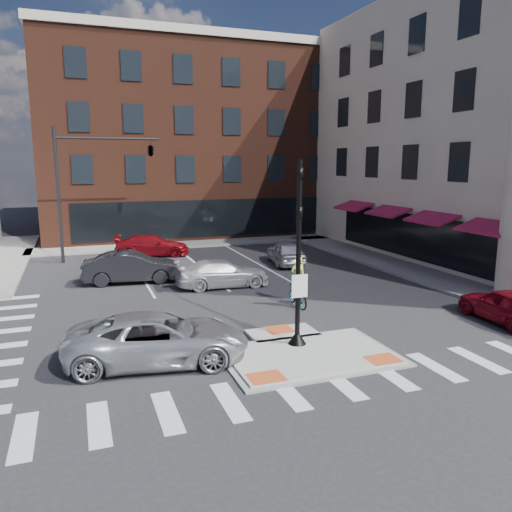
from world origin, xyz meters
name	(u,v)px	position (x,y,z in m)	size (l,w,h in m)	color
ground	(302,351)	(0.00, 0.00, 0.00)	(120.00, 120.00, 0.00)	#28282B
refuge_island	(306,353)	(0.00, -0.26, 0.05)	(5.40, 4.65, 0.13)	gray
sidewalk_e	(398,266)	(10.80, 10.00, 0.07)	(3.00, 24.00, 0.15)	gray
sidewalk_n	(214,242)	(3.00, 22.00, 0.07)	(26.00, 3.00, 0.15)	gray
building_n	(184,142)	(3.00, 31.99, 7.80)	(24.40, 18.40, 15.50)	#522719
building_far_left	(95,170)	(-4.00, 52.00, 5.00)	(10.00, 12.00, 10.00)	slate
building_far_right	(194,162)	(9.00, 54.00, 6.00)	(12.00, 12.00, 12.00)	brown
signal_pole	(298,278)	(0.00, 0.40, 2.36)	(0.60, 0.60, 5.98)	black
mast_arm_signal	(127,159)	(-3.47, 18.00, 6.21)	(6.10, 2.24, 8.00)	black
silver_suv	(158,339)	(-4.50, 0.67, 0.76)	(2.51, 5.45, 1.52)	silver
red_sedan	(507,306)	(8.50, 0.00, 0.68)	(1.60, 3.97, 1.35)	maroon
white_pickup	(222,273)	(-0.05, 9.05, 0.66)	(1.85, 4.55, 1.32)	silver
bg_car_dark	(132,267)	(-4.11, 11.45, 0.79)	(1.67, 4.79, 1.58)	#232328
bg_car_silver	(286,253)	(5.00, 13.00, 0.71)	(1.67, 4.15, 1.42)	silver
bg_car_red	(152,245)	(-2.08, 18.48, 0.69)	(1.92, 4.73, 1.37)	maroon
cyclist	(298,289)	(2.00, 4.74, 0.72)	(0.62, 1.69, 2.15)	#3F3F44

